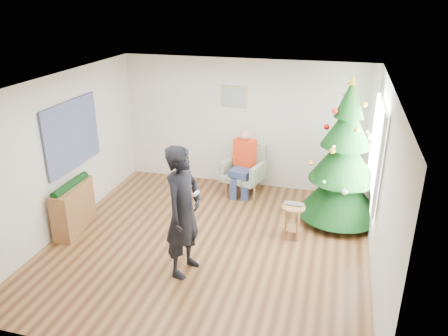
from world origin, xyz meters
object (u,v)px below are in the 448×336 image
(stool, at_px, (292,221))
(console, at_px, (73,208))
(christmas_tree, at_px, (344,159))
(standing_man, at_px, (183,212))
(armchair, at_px, (244,175))

(stool, height_order, console, console)
(christmas_tree, xyz_separation_m, standing_man, (-2.10, -2.13, -0.20))
(stool, bearing_deg, christmas_tree, 48.27)
(stool, xyz_separation_m, console, (-3.60, -0.69, 0.10))
(console, bearing_deg, stool, 4.45)
(christmas_tree, xyz_separation_m, stool, (-0.72, -0.80, -0.86))
(standing_man, bearing_deg, christmas_tree, -33.27)
(standing_man, height_order, console, standing_man)
(stool, bearing_deg, standing_man, -136.21)
(armchair, distance_m, standing_man, 2.90)
(standing_man, distance_m, console, 2.37)
(christmas_tree, relative_size, console, 2.58)
(standing_man, bearing_deg, armchair, 6.54)
(christmas_tree, distance_m, standing_man, 3.00)
(christmas_tree, xyz_separation_m, console, (-4.32, -1.50, -0.76))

